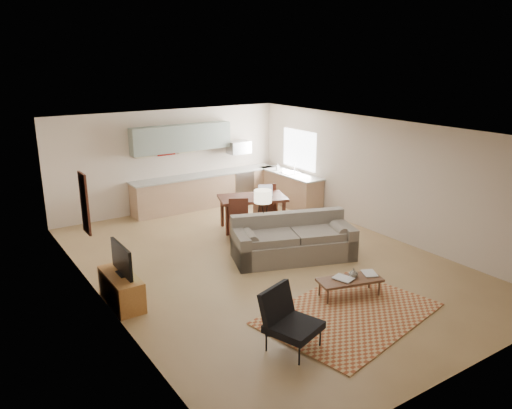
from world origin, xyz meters
TOP-DOWN VIEW (x-y plane):
  - room at (0.00, 0.00)m, footprint 9.00×9.00m
  - kitchen_counter_back at (0.90, 4.18)m, footprint 4.26×0.64m
  - kitchen_counter_right at (2.93, 3.00)m, footprint 0.64×2.26m
  - kitchen_range at (2.00, 4.18)m, footprint 0.62×0.62m
  - kitchen_microwave at (2.00, 4.20)m, footprint 0.62×0.40m
  - upper_cabinets at (0.30, 4.33)m, footprint 2.80×0.34m
  - window_right at (3.23, 3.00)m, footprint 0.02×1.40m
  - wall_art_left at (-3.21, 0.90)m, footprint 0.06×0.42m
  - triptych at (-0.10, 4.47)m, footprint 1.70×0.04m
  - rug at (-0.07, -2.54)m, footprint 3.13×2.47m
  - sofa at (0.61, -0.18)m, footprint 2.79×1.90m
  - coffee_table at (0.37, -2.08)m, footprint 1.21×0.73m
  - book_a at (0.14, -2.07)m, footprint 0.42×0.46m
  - book_b at (0.70, -2.08)m, footprint 0.47×0.49m
  - vase at (0.47, -2.06)m, footprint 0.24×0.24m
  - armchair at (-1.44, -2.84)m, footprint 0.99×0.99m
  - tv_credenza at (-3.01, -0.13)m, footprint 0.44×1.15m
  - tv at (-2.97, -0.13)m, footprint 0.09×0.88m
  - console_table at (0.31, 0.50)m, footprint 0.73×0.56m
  - table_lamp at (0.31, 0.50)m, footprint 0.44×0.44m
  - dining_table at (0.94, 1.87)m, footprint 1.80×1.39m
  - dining_chair_near at (0.26, 1.38)m, footprint 0.61×0.62m
  - dining_chair_far at (1.62, 2.35)m, footprint 0.58×0.59m
  - laptop at (1.25, 1.76)m, footprint 0.42×0.38m
  - soap_bottle at (2.83, 3.46)m, footprint 0.13×0.13m

SIDE VIEW (x-z plane):
  - rug at x=-0.07m, z-range 0.00..0.02m
  - coffee_table at x=0.37m, z-range 0.00..0.34m
  - tv_credenza at x=-3.01m, z-range 0.00..0.53m
  - book_b at x=0.70m, z-range 0.34..0.36m
  - book_a at x=0.14m, z-range 0.34..0.37m
  - console_table at x=0.31m, z-range 0.00..0.77m
  - dining_table at x=0.94m, z-range 0.00..0.80m
  - vase at x=0.47m, z-range 0.34..0.50m
  - armchair at x=-1.44m, z-range 0.00..0.89m
  - sofa at x=0.61m, z-range 0.00..0.89m
  - kitchen_range at x=2.00m, z-range 0.00..0.90m
  - kitchen_counter_back at x=0.90m, z-range 0.00..0.92m
  - kitchen_counter_right at x=2.93m, z-range 0.00..0.92m
  - dining_chair_near at x=0.26m, z-range 0.00..0.93m
  - dining_chair_far at x=1.62m, z-range 0.00..0.97m
  - tv at x=-2.97m, z-range 0.53..1.06m
  - laptop at x=1.25m, z-range 0.80..1.06m
  - soap_bottle at x=2.83m, z-range 0.92..1.11m
  - table_lamp at x=0.31m, z-range 0.77..1.38m
  - room at x=0.00m, z-range -3.15..5.85m
  - kitchen_microwave at x=2.00m, z-range 1.38..1.73m
  - window_right at x=3.23m, z-range 1.02..2.08m
  - wall_art_left at x=-3.21m, z-range 1.00..2.10m
  - triptych at x=-0.10m, z-range 1.50..2.00m
  - upper_cabinets at x=0.30m, z-range 1.60..2.30m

